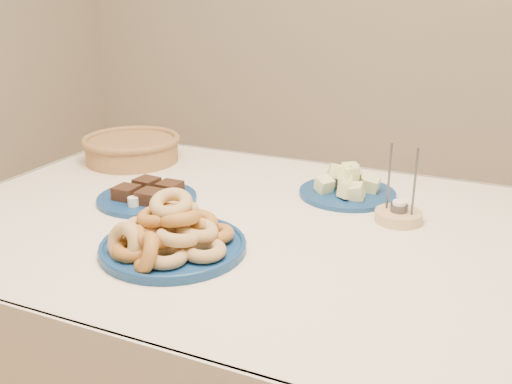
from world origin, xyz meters
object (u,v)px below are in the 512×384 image
dining_table (264,261)px  brownie_plate (147,196)px  melon_plate (348,186)px  candle_holder (398,214)px  wicker_basket (132,148)px  donut_platter (171,236)px

dining_table → brownie_plate: bearing=178.2°
melon_plate → candle_holder: bearing=-38.0°
candle_holder → brownie_plate: bearing=-168.2°
melon_plate → candle_holder: candle_holder is taller
candle_holder → melon_plate: bearing=142.0°
melon_plate → dining_table: bearing=-115.7°
dining_table → candle_holder: size_ratio=8.61×
wicker_basket → melon_plate: bearing=-1.8°
donut_platter → candle_holder: candle_holder is taller
dining_table → wicker_basket: bearing=153.8°
donut_platter → wicker_basket: size_ratio=1.11×
candle_holder → donut_platter: bearing=-138.2°
melon_plate → brownie_plate: bearing=-151.3°
wicker_basket → candle_holder: (0.92, -0.16, -0.03)m
wicker_basket → candle_holder: 0.94m
brownie_plate → candle_holder: 0.68m
wicker_basket → candle_holder: bearing=-9.6°
dining_table → donut_platter: bearing=-118.0°
brownie_plate → melon_plate: bearing=28.7°
melon_plate → brownie_plate: (-0.49, -0.27, -0.01)m
dining_table → melon_plate: size_ratio=5.17×
wicker_basket → brownie_plate: bearing=-48.4°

